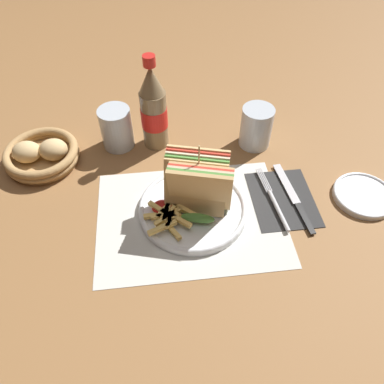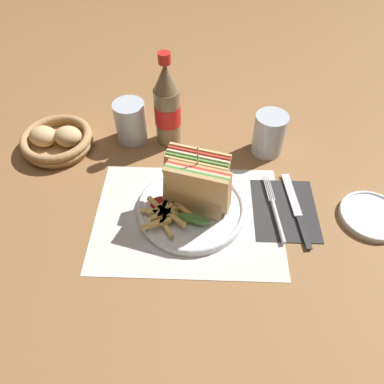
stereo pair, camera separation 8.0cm
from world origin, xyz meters
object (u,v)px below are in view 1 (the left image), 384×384
object	(u,v)px
bread_basket	(42,154)
glass_far	(116,128)
knife	(294,198)
club_sandwich	(198,185)
side_saucer	(364,195)
fork	(275,204)
plate_main	(193,208)
glass_near	(256,127)
coke_bottle_near	(154,110)

from	to	relation	value
bread_basket	glass_far	bearing A→B (deg)	13.63
knife	bread_basket	distance (m)	0.60
club_sandwich	side_saucer	xyz separation A→B (m)	(0.37, -0.01, -0.07)
fork	knife	bearing A→B (deg)	12.22
fork	side_saucer	distance (m)	0.20
plate_main	glass_far	world-z (taller)	glass_far
club_sandwich	knife	bearing A→B (deg)	1.49
club_sandwich	glass_near	bearing A→B (deg)	49.91
bread_basket	knife	bearing A→B (deg)	-18.25
glass_near	knife	bearing A→B (deg)	-76.85
plate_main	club_sandwich	xyz separation A→B (m)	(0.01, 0.00, 0.07)
fork	bread_basket	xyz separation A→B (m)	(-0.52, 0.20, 0.02)
fork	plate_main	bearing A→B (deg)	171.38
knife	bread_basket	size ratio (longest dim) A/B	1.19
fork	knife	distance (m)	0.05
plate_main	coke_bottle_near	xyz separation A→B (m)	(-0.07, 0.23, 0.09)
coke_bottle_near	glass_far	world-z (taller)	coke_bottle_near
bread_basket	plate_main	bearing A→B (deg)	-29.64
glass_far	side_saucer	bearing A→B (deg)	-24.14
glass_far	side_saucer	distance (m)	0.60
plate_main	knife	distance (m)	0.23
coke_bottle_near	bread_basket	xyz separation A→B (m)	(-0.28, -0.04, -0.08)
knife	side_saucer	size ratio (longest dim) A/B	1.55
plate_main	side_saucer	bearing A→B (deg)	-0.74
glass_near	glass_far	xyz separation A→B (m)	(-0.34, 0.04, 0.00)
fork	glass_near	xyz separation A→B (m)	(0.00, 0.21, 0.04)
glass_near	side_saucer	world-z (taller)	glass_near
plate_main	fork	bearing A→B (deg)	-2.56
club_sandwich	bread_basket	xyz separation A→B (m)	(-0.35, 0.19, -0.05)
coke_bottle_near	glass_near	bearing A→B (deg)	-7.14
side_saucer	knife	bearing A→B (deg)	175.52
side_saucer	club_sandwich	bearing A→B (deg)	178.98
glass_far	fork	bearing A→B (deg)	-35.89
coke_bottle_near	side_saucer	world-z (taller)	coke_bottle_near
knife	glass_near	size ratio (longest dim) A/B	1.99
fork	coke_bottle_near	bearing A→B (deg)	129.43
club_sandwich	fork	world-z (taller)	club_sandwich
glass_near	bread_basket	distance (m)	0.52
glass_near	bread_basket	xyz separation A→B (m)	(-0.52, -0.01, -0.03)
plate_main	knife	world-z (taller)	plate_main
plate_main	glass_far	bearing A→B (deg)	124.03
knife	glass_far	size ratio (longest dim) A/B	1.99
plate_main	fork	xyz separation A→B (m)	(0.18, -0.01, -0.00)
plate_main	fork	world-z (taller)	plate_main
plate_main	glass_far	distance (m)	0.29
knife	glass_far	world-z (taller)	glass_far
plate_main	coke_bottle_near	size ratio (longest dim) A/B	0.98
club_sandwich	fork	xyz separation A→B (m)	(0.17, -0.01, -0.07)
club_sandwich	bread_basket	world-z (taller)	club_sandwich
side_saucer	bread_basket	bearing A→B (deg)	164.59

